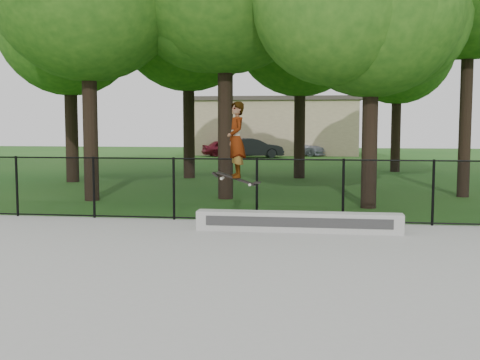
{
  "coord_description": "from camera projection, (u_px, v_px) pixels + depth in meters",
  "views": [
    {
      "loc": [
        1.54,
        -8.03,
        2.38
      ],
      "look_at": [
        -0.16,
        4.2,
        1.2
      ],
      "focal_mm": 45.0,
      "sensor_mm": 36.0,
      "label": 1
    }
  ],
  "objects": [
    {
      "name": "car_a",
      "position": [
        226.0,
        148.0,
        42.91
      ],
      "size": [
        3.68,
        2.64,
        1.17
      ],
      "primitive_type": "imported",
      "rotation": [
        0.0,
        0.0,
        1.99
      ],
      "color": "maroon",
      "rests_on": "ground"
    },
    {
      "name": "chainlink_fence",
      "position": [
        257.0,
        190.0,
        14.09
      ],
      "size": [
        16.06,
        0.06,
        1.5
      ],
      "color": "black",
      "rests_on": "concrete_slab"
    },
    {
      "name": "ground",
      "position": [
        210.0,
        294.0,
        8.35
      ],
      "size": [
        100.0,
        100.0,
        0.0
      ],
      "primitive_type": "plane",
      "color": "#1A5517",
      "rests_on": "ground"
    },
    {
      "name": "car_c",
      "position": [
        299.0,
        147.0,
        43.64
      ],
      "size": [
        4.24,
        3.18,
        1.23
      ],
      "primitive_type": "imported",
      "rotation": [
        0.0,
        0.0,
        1.14
      ],
      "color": "#979DAC",
      "rests_on": "ground"
    },
    {
      "name": "concrete_slab",
      "position": [
        210.0,
        292.0,
        8.35
      ],
      "size": [
        14.0,
        12.0,
        0.06
      ],
      "primitive_type": "cube",
      "color": "#989893",
      "rests_on": "ground"
    },
    {
      "name": "car_b",
      "position": [
        253.0,
        148.0,
        40.94
      ],
      "size": [
        3.89,
        2.39,
        1.32
      ],
      "primitive_type": "imported",
      "rotation": [
        0.0,
        0.0,
        1.86
      ],
      "color": "black",
      "rests_on": "ground"
    },
    {
      "name": "skater_airborne",
      "position": [
        236.0,
        141.0,
        12.54
      ],
      "size": [
        0.81,
        0.68,
        1.8
      ],
      "color": "black",
      "rests_on": "ground"
    },
    {
      "name": "grind_ledge",
      "position": [
        298.0,
        222.0,
        12.82
      ],
      "size": [
        4.37,
        0.4,
        0.42
      ],
      "primitive_type": "cube",
      "color": "#B5B5B0",
      "rests_on": "concrete_slab"
    },
    {
      "name": "distant_building",
      "position": [
        277.0,
        126.0,
        45.89
      ],
      "size": [
        12.4,
        6.4,
        4.3
      ],
      "color": "#C3AD89",
      "rests_on": "ground"
    }
  ]
}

